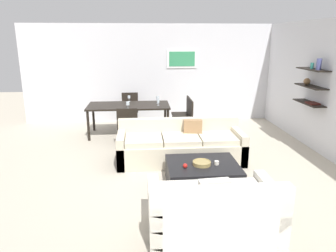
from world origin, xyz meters
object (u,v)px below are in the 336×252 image
at_px(sofa_beige, 181,147).
at_px(candle_jar, 217,163).
at_px(dining_chair_head, 130,107).
at_px(dining_table, 129,107).
at_px(wine_glass_foot, 128,104).
at_px(wine_glass_head, 129,97).
at_px(decorative_bowl, 202,163).
at_px(wine_glass_right_far, 158,98).
at_px(dining_chair_right_far, 184,112).
at_px(dining_chair_foot, 128,124).
at_px(loveseat_white, 213,211).
at_px(wine_glass_right_near, 158,101).
at_px(coffee_table, 202,175).
at_px(dining_chair_right_near, 186,116).
at_px(apple_on_coffee_table, 185,166).

xyz_separation_m(sofa_beige, candle_jar, (0.43, -1.16, 0.12)).
bearing_deg(dining_chair_head, candle_jar, -69.18).
xyz_separation_m(dining_table, wine_glass_foot, (0.00, -0.43, 0.18)).
bearing_deg(wine_glass_head, decorative_bowl, -70.04).
bearing_deg(wine_glass_right_far, wine_glass_head, 156.99).
bearing_deg(dining_chair_right_far, wine_glass_head, 171.55).
bearing_deg(dining_chair_foot, loveseat_white, -70.94).
bearing_deg(wine_glass_foot, candle_jar, -60.16).
xyz_separation_m(sofa_beige, wine_glass_foot, (-1.05, 1.43, 0.57)).
bearing_deg(candle_jar, sofa_beige, 110.54).
relative_size(loveseat_white, dining_table, 0.80).
height_order(candle_jar, wine_glass_right_near, wine_glass_right_near).
xyz_separation_m(sofa_beige, decorative_bowl, (0.20, -1.15, 0.12)).
relative_size(coffee_table, candle_jar, 15.71).
bearing_deg(dining_chair_right_near, sofa_beige, -101.77).
bearing_deg(candle_jar, wine_glass_right_far, 103.75).
relative_size(sofa_beige, candle_jar, 33.09).
height_order(dining_chair_right_far, dining_chair_right_near, same).
distance_m(sofa_beige, apple_on_coffee_table, 1.26).
distance_m(dining_chair_right_far, wine_glass_right_far, 0.78).
xyz_separation_m(sofa_beige, coffee_table, (0.22, -1.10, -0.10)).
xyz_separation_m(wine_glass_foot, wine_glass_right_near, (0.72, 0.31, -0.01)).
xyz_separation_m(wine_glass_right_far, wine_glass_right_near, (0.00, -0.24, -0.02)).
relative_size(decorative_bowl, wine_glass_right_far, 1.62).
distance_m(sofa_beige, wine_glass_head, 2.58).
relative_size(sofa_beige, wine_glass_foot, 15.03).
bearing_deg(wine_glass_right_near, sofa_beige, -79.14).
xyz_separation_m(sofa_beige, wine_glass_right_near, (-0.33, 1.74, 0.56)).
xyz_separation_m(coffee_table, dining_chair_right_far, (0.12, 3.18, 0.31)).
xyz_separation_m(loveseat_white, dining_chair_right_far, (0.23, 4.47, 0.21)).
bearing_deg(dining_chair_right_near, wine_glass_foot, -171.55).
height_order(dining_table, dining_chair_head, dining_chair_head).
height_order(candle_jar, wine_glass_right_far, wine_glass_right_far).
relative_size(dining_table, dining_chair_right_far, 2.24).
bearing_deg(loveseat_white, sofa_beige, 92.59).
bearing_deg(dining_chair_right_far, decorative_bowl, -92.60).
relative_size(candle_jar, dining_chair_right_far, 0.08).
xyz_separation_m(dining_table, wine_glass_right_near, (0.72, -0.12, 0.17)).
bearing_deg(dining_chair_right_near, wine_glass_head, 155.20).
distance_m(loveseat_white, candle_jar, 1.28).
distance_m(dining_chair_right_far, wine_glass_right_near, 0.83).
height_order(decorative_bowl, candle_jar, decorative_bowl).
relative_size(dining_chair_head, wine_glass_right_near, 5.69).
distance_m(loveseat_white, dining_chair_right_far, 4.48).
bearing_deg(wine_glass_head, wine_glass_foot, -90.00).
bearing_deg(wine_glass_head, dining_chair_foot, -90.00).
bearing_deg(wine_glass_foot, dining_chair_head, 90.00).
bearing_deg(wine_glass_right_near, decorative_bowl, -79.63).
bearing_deg(apple_on_coffee_table, wine_glass_right_far, 94.41).
xyz_separation_m(apple_on_coffee_table, dining_chair_head, (-0.97, 4.00, 0.09)).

